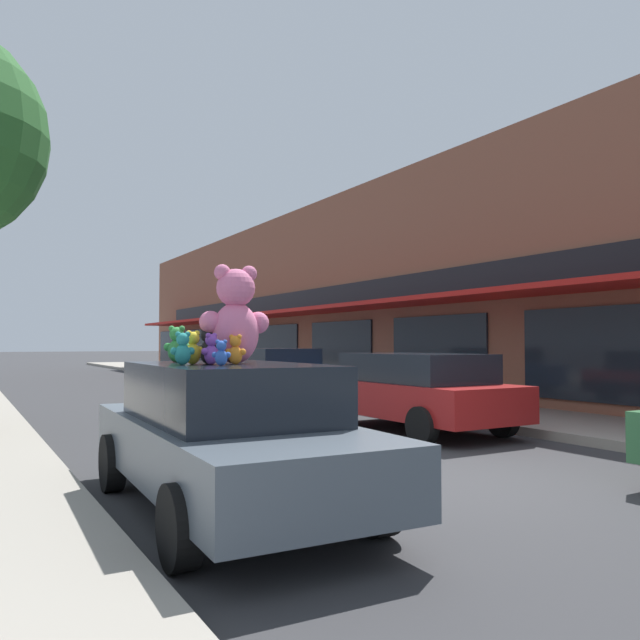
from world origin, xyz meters
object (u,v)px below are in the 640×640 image
(teddy_bear_blue, at_px, (221,353))
(parked_car_far_center, at_px, (416,389))
(teddy_bear_orange, at_px, (235,350))
(teddy_bear_yellow, at_px, (193,348))
(teddy_bear_green, at_px, (177,345))
(teddy_bear_white, at_px, (184,350))
(teddy_bear_purple, at_px, (211,349))
(teddy_bear_teal, at_px, (183,349))
(teddy_bear_giant, at_px, (235,316))
(parked_car_far_right, at_px, (272,374))
(teddy_bear_black, at_px, (208,346))
(plush_art_car, at_px, (227,433))

(teddy_bear_blue, bearing_deg, parked_car_far_center, -119.58)
(teddy_bear_orange, relative_size, teddy_bear_yellow, 0.88)
(teddy_bear_green, xyz_separation_m, teddy_bear_blue, (0.04, -1.18, -0.07))
(teddy_bear_white, bearing_deg, teddy_bear_purple, 64.71)
(parked_car_far_center, bearing_deg, teddy_bear_green, -153.40)
(teddy_bear_teal, height_order, parked_car_far_center, teddy_bear_teal)
(teddy_bear_giant, height_order, teddy_bear_teal, teddy_bear_giant)
(teddy_bear_green, bearing_deg, teddy_bear_yellow, 116.85)
(teddy_bear_green, xyz_separation_m, parked_car_far_center, (5.32, 2.67, -0.83))
(teddy_bear_green, bearing_deg, parked_car_far_right, -90.33)
(teddy_bear_orange, xyz_separation_m, teddy_bear_teal, (-0.48, 0.09, 0.01))
(teddy_bear_teal, bearing_deg, teddy_bear_orange, -179.37)
(teddy_bear_giant, xyz_separation_m, teddy_bear_black, (-0.25, 0.08, -0.30))
(teddy_bear_yellow, xyz_separation_m, teddy_bear_blue, (0.09, -0.52, -0.04))
(plush_art_car, bearing_deg, teddy_bear_blue, -115.03)
(teddy_bear_white, relative_size, teddy_bear_teal, 0.86)
(plush_art_car, bearing_deg, teddy_bear_white, 99.87)
(teddy_bear_yellow, relative_size, teddy_bear_teal, 1.05)
(teddy_bear_black, relative_size, teddy_bear_green, 0.94)
(teddy_bear_black, xyz_separation_m, teddy_bear_green, (-0.13, 0.58, 0.01))
(plush_art_car, xyz_separation_m, teddy_bear_blue, (-0.27, -0.52, 0.79))
(teddy_bear_giant, height_order, teddy_bear_white, teddy_bear_giant)
(teddy_bear_black, relative_size, teddy_bear_yellow, 1.12)
(teddy_bear_giant, relative_size, parked_car_far_right, 0.23)
(teddy_bear_white, height_order, teddy_bear_teal, teddy_bear_teal)
(teddy_bear_blue, height_order, parked_car_far_right, teddy_bear_blue)
(teddy_bear_giant, bearing_deg, teddy_bear_orange, 74.49)
(teddy_bear_yellow, relative_size, teddy_bear_green, 0.84)
(teddy_bear_yellow, bearing_deg, plush_art_car, 167.31)
(teddy_bear_purple, bearing_deg, teddy_bear_blue, 58.40)
(teddy_bear_orange, xyz_separation_m, teddy_bear_white, (-0.12, 1.19, -0.01))
(teddy_bear_green, bearing_deg, teddy_bear_white, -89.72)
(teddy_bear_yellow, xyz_separation_m, parked_car_far_right, (5.37, 9.38, -0.79))
(teddy_bear_giant, bearing_deg, teddy_bear_green, -52.95)
(teddy_bear_orange, relative_size, teddy_bear_blue, 1.22)
(teddy_bear_black, xyz_separation_m, parked_car_far_center, (5.19, 3.24, -0.82))
(plush_art_car, distance_m, parked_car_far_center, 6.02)
(teddy_bear_white, distance_m, parked_car_far_right, 9.91)
(teddy_bear_giant, relative_size, teddy_bear_blue, 4.19)
(plush_art_car, relative_size, parked_car_far_center, 1.09)
(teddy_bear_black, xyz_separation_m, teddy_bear_blue, (-0.10, -0.61, -0.06))
(teddy_bear_green, bearing_deg, teddy_bear_giant, 151.59)
(teddy_bear_blue, height_order, parked_car_far_center, teddy_bear_blue)
(teddy_bear_teal, bearing_deg, teddy_bear_white, -97.18)
(parked_car_far_center, bearing_deg, teddy_bear_giant, -146.04)
(plush_art_car, bearing_deg, parked_car_far_center, 35.61)
(teddy_bear_giant, bearing_deg, teddy_bear_black, -11.55)
(teddy_bear_yellow, height_order, teddy_bear_blue, teddy_bear_yellow)
(teddy_bear_purple, relative_size, parked_car_far_right, 0.07)
(teddy_bear_white, relative_size, parked_car_far_right, 0.06)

